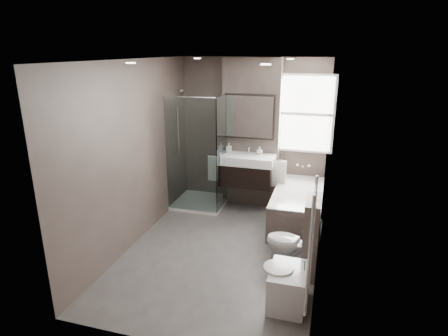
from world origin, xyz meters
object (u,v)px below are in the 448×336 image
(toilet, at_px, (291,243))
(bidet, at_px, (287,286))
(bathtub, at_px, (297,206))
(vanity, at_px, (246,170))

(toilet, relative_size, bidet, 1.20)
(bathtub, relative_size, bidet, 2.83)
(vanity, relative_size, bidet, 1.68)
(toilet, distance_m, bidet, 0.78)
(vanity, bearing_deg, bidet, -67.13)
(bathtub, height_order, bidet, bathtub)
(vanity, xyz_separation_m, toilet, (0.97, -1.63, -0.40))
(vanity, height_order, bathtub, vanity)
(toilet, bearing_deg, vanity, -139.04)
(vanity, height_order, toilet, vanity)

